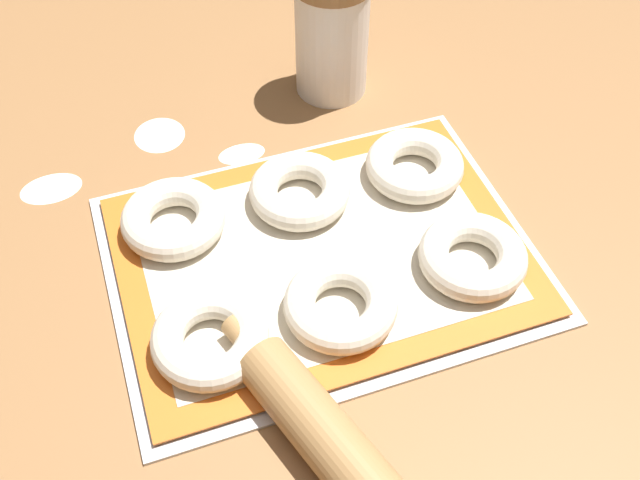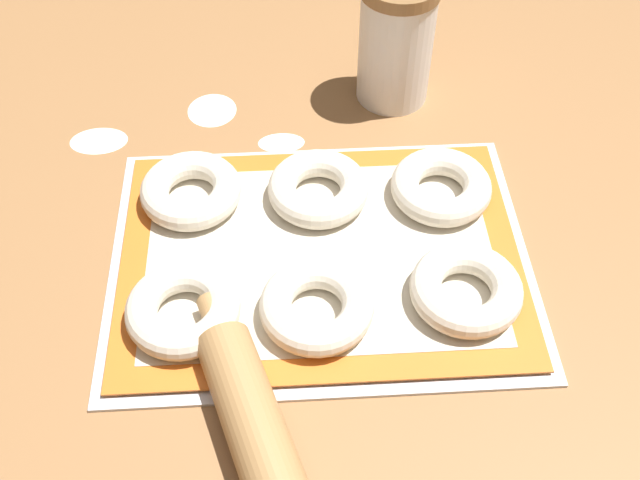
# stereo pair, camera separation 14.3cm
# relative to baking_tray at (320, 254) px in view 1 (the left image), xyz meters

# --- Properties ---
(ground_plane) EXTENTS (2.80, 2.80, 0.00)m
(ground_plane) POSITION_rel_baking_tray_xyz_m (-0.01, -0.00, -0.00)
(ground_plane) COLOR olive
(baking_tray) EXTENTS (0.45, 0.34, 0.01)m
(baking_tray) POSITION_rel_baking_tray_xyz_m (0.00, 0.00, 0.00)
(baking_tray) COLOR silver
(baking_tray) RESTS_ON ground_plane
(baking_mat) EXTENTS (0.43, 0.32, 0.00)m
(baking_mat) POSITION_rel_baking_tray_xyz_m (0.00, 0.00, 0.01)
(baking_mat) COLOR orange
(baking_mat) RESTS_ON baking_tray
(bagel_front_left) EXTENTS (0.11, 0.11, 0.03)m
(bagel_front_left) POSITION_rel_baking_tray_xyz_m (-0.14, -0.08, 0.02)
(bagel_front_left) COLOR silver
(bagel_front_left) RESTS_ON baking_mat
(bagel_front_center) EXTENTS (0.11, 0.11, 0.03)m
(bagel_front_center) POSITION_rel_baking_tray_xyz_m (-0.00, -0.09, 0.02)
(bagel_front_center) COLOR silver
(bagel_front_center) RESTS_ON baking_mat
(bagel_front_right) EXTENTS (0.11, 0.11, 0.03)m
(bagel_front_right) POSITION_rel_baking_tray_xyz_m (0.14, -0.07, 0.02)
(bagel_front_right) COLOR silver
(bagel_front_right) RESTS_ON baking_mat
(bagel_back_left) EXTENTS (0.11, 0.11, 0.03)m
(bagel_back_left) POSITION_rel_baking_tray_xyz_m (-0.14, 0.08, 0.02)
(bagel_back_left) COLOR silver
(bagel_back_left) RESTS_ON baking_mat
(bagel_back_center) EXTENTS (0.11, 0.11, 0.03)m
(bagel_back_center) POSITION_rel_baking_tray_xyz_m (0.00, 0.08, 0.02)
(bagel_back_center) COLOR silver
(bagel_back_center) RESTS_ON baking_mat
(bagel_back_right) EXTENTS (0.11, 0.11, 0.03)m
(bagel_back_right) POSITION_rel_baking_tray_xyz_m (0.14, 0.07, 0.02)
(bagel_back_right) COLOR silver
(bagel_back_right) RESTS_ON baking_mat
(flour_canister) EXTENTS (0.10, 0.10, 0.17)m
(flour_canister) POSITION_rel_baking_tray_xyz_m (0.11, 0.27, 0.08)
(flour_canister) COLOR white
(flour_canister) RESTS_ON ground_plane
(rolling_pin) EXTENTS (0.15, 0.38, 0.05)m
(rolling_pin) POSITION_rel_baking_tray_xyz_m (-0.06, -0.26, 0.02)
(rolling_pin) COLOR #AD7F4C
(rolling_pin) RESTS_ON ground_plane
(flour_patch_near) EXTENTS (0.07, 0.05, 0.00)m
(flour_patch_near) POSITION_rel_baking_tray_xyz_m (-0.27, 0.20, -0.00)
(flour_patch_near) COLOR white
(flour_patch_near) RESTS_ON ground_plane
(flour_patch_far) EXTENTS (0.06, 0.04, 0.00)m
(flour_patch_far) POSITION_rel_baking_tray_xyz_m (-0.04, 0.19, -0.00)
(flour_patch_far) COLOR white
(flour_patch_far) RESTS_ON ground_plane
(flour_patch_side) EXTENTS (0.06, 0.07, 0.00)m
(flour_patch_side) POSITION_rel_baking_tray_xyz_m (-0.13, 0.25, -0.00)
(flour_patch_side) COLOR white
(flour_patch_side) RESTS_ON ground_plane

